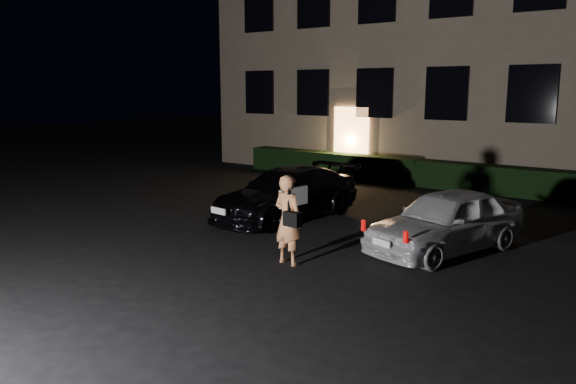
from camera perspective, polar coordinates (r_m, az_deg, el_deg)
The scene contains 6 objects.
ground at distance 10.15m, azimuth -8.23°, elevation -7.83°, with size 80.00×80.00×0.00m, color black.
building at distance 22.99m, azimuth 20.00°, elevation 16.97°, with size 20.00×8.11×12.00m.
hedge at distance 18.79m, azimuth 14.93°, elevation 1.75°, with size 15.00×0.70×0.85m, color black.
sedan at distance 13.81m, azimuth -0.13°, elevation -0.15°, with size 2.15×4.44×1.24m.
hatch at distance 11.42m, azimuth 15.77°, elevation -2.83°, with size 2.46×3.90×1.24m.
man at distance 10.17m, azimuth 0.03°, elevation -2.82°, with size 0.69×0.46×1.65m.
Camera 1 is at (6.85, -6.78, 3.18)m, focal length 35.00 mm.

